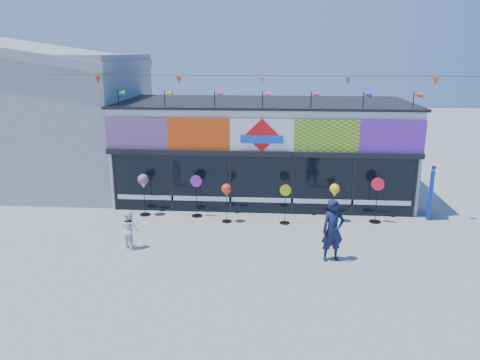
# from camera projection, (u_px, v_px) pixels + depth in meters

# --- Properties ---
(ground) EXTENTS (80.00, 80.00, 0.00)m
(ground) POSITION_uv_depth(u_px,v_px,m) (257.00, 248.00, 15.07)
(ground) COLOR gray
(ground) RESTS_ON ground
(kite_shop) EXTENTS (16.00, 5.70, 5.31)m
(kite_shop) POSITION_uv_depth(u_px,v_px,m) (263.00, 149.00, 20.24)
(kite_shop) COLOR white
(kite_shop) RESTS_ON ground
(neighbour_building) EXTENTS (8.18, 7.20, 6.87)m
(neighbour_building) POSITION_uv_depth(u_px,v_px,m) (49.00, 117.00, 21.68)
(neighbour_building) COLOR #A3A6A8
(neighbour_building) RESTS_ON ground
(blue_sign) EXTENTS (0.45, 0.94, 1.90)m
(blue_sign) POSITION_uv_depth(u_px,v_px,m) (431.00, 193.00, 17.72)
(blue_sign) COLOR #0B26A7
(blue_sign) RESTS_ON ground
(spinner_0) EXTENTS (0.41, 0.41, 1.64)m
(spinner_0) POSITION_uv_depth(u_px,v_px,m) (143.00, 182.00, 17.80)
(spinner_0) COLOR black
(spinner_0) RESTS_ON ground
(spinner_1) EXTENTS (0.45, 0.41, 1.63)m
(spinner_1) POSITION_uv_depth(u_px,v_px,m) (196.00, 195.00, 17.78)
(spinner_1) COLOR black
(spinner_1) RESTS_ON ground
(spinner_2) EXTENTS (0.37, 0.37, 1.46)m
(spinner_2) POSITION_uv_depth(u_px,v_px,m) (226.00, 192.00, 17.12)
(spinner_2) COLOR black
(spinner_2) RESTS_ON ground
(spinner_3) EXTENTS (0.42, 0.38, 1.48)m
(spinner_3) POSITION_uv_depth(u_px,v_px,m) (285.00, 203.00, 17.06)
(spinner_3) COLOR black
(spinner_3) RESTS_ON ground
(spinner_4) EXTENTS (0.37, 0.37, 1.45)m
(spinner_4) POSITION_uv_depth(u_px,v_px,m) (335.00, 191.00, 17.16)
(spinner_4) COLOR black
(spinner_4) RESTS_ON ground
(spinner_5) EXTENTS (0.45, 0.43, 1.70)m
(spinner_5) POSITION_uv_depth(u_px,v_px,m) (377.00, 199.00, 17.14)
(spinner_5) COLOR black
(spinner_5) RESTS_ON ground
(adult_man) EXTENTS (0.80, 0.64, 1.91)m
(adult_man) POSITION_uv_depth(u_px,v_px,m) (333.00, 230.00, 13.99)
(adult_man) COLOR #121938
(adult_man) RESTS_ON ground
(child) EXTENTS (0.70, 0.63, 1.25)m
(child) POSITION_uv_depth(u_px,v_px,m) (130.00, 229.00, 14.98)
(child) COLOR white
(child) RESTS_ON ground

